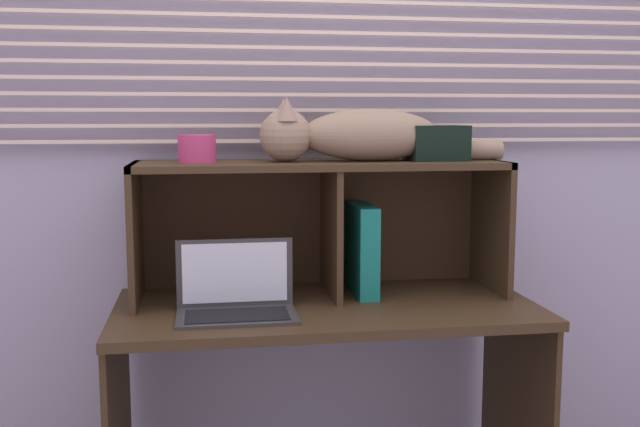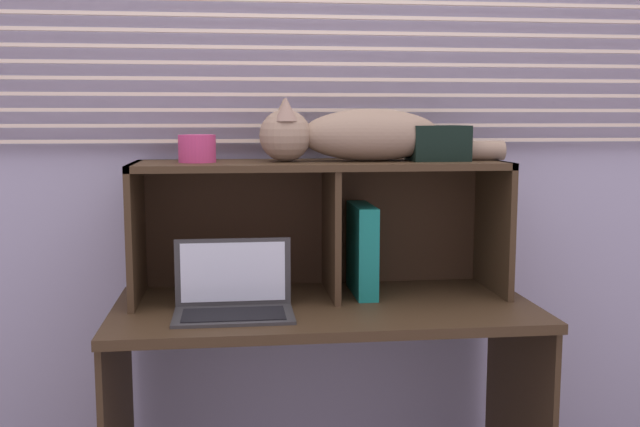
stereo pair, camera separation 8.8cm
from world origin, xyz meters
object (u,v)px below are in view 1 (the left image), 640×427
Objects in this scene: binder_upright at (362,249)px; storage_box at (436,143)px; laptop at (236,299)px; book_stack at (248,287)px; cat at (354,135)px; small_basket at (197,149)px.

binder_upright is 0.43m from storage_box.
laptop reaches higher than book_stack.
cat is at bearing -0.47° from book_stack.
small_basket is (-0.11, 0.21, 0.43)m from laptop.
cat is 0.65m from laptop.
laptop is at bearing -152.40° from cat.
laptop is at bearing -62.53° from small_basket.
storage_box is (0.78, 0.00, 0.01)m from small_basket.
binder_upright is at bearing -0.44° from book_stack.
laptop is 2.98× the size of small_basket.
small_basket is (-0.15, -0.00, 0.45)m from book_stack.
binder_upright is 0.63m from small_basket.
book_stack is at bearing 179.74° from storage_box.
cat reaches higher than laptop.
cat reaches higher than small_basket.
laptop is at bearing -102.56° from book_stack.
small_basket is 0.64× the size of storage_box.
laptop is 0.21m from book_stack.
book_stack is 1.23× the size of storage_box.
cat is 2.72× the size of binder_upright.
binder_upright is (0.03, 0.00, -0.37)m from cat.
small_basket is (-0.53, 0.00, 0.33)m from binder_upright.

